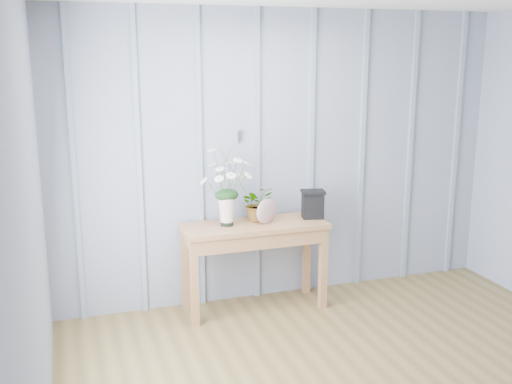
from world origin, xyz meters
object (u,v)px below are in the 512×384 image
object	(u,v)px
carved_box	(313,204)
sideboard	(254,237)
daisy_vase	(226,176)
felt_disc_vessel	(266,211)

from	to	relation	value
carved_box	sideboard	bearing A→B (deg)	-179.09
daisy_vase	felt_disc_vessel	size ratio (longest dim) A/B	3.14
felt_disc_vessel	carved_box	bearing A→B (deg)	-16.49
sideboard	felt_disc_vessel	distance (m)	0.24
daisy_vase	felt_disc_vessel	bearing A→B (deg)	-9.52
felt_disc_vessel	carved_box	xyz separation A→B (m)	(0.43, 0.04, 0.02)
sideboard	carved_box	world-z (taller)	carved_box
sideboard	daisy_vase	size ratio (longest dim) A/B	1.81
felt_disc_vessel	sideboard	bearing A→B (deg)	137.37
sideboard	daisy_vase	distance (m)	0.58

